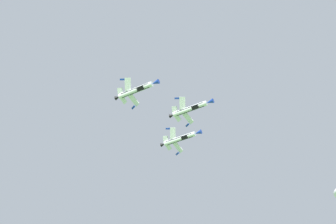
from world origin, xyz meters
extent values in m
cylinder|color=white|center=(5.57, 115.35, 102.28)|extent=(11.50, 6.87, 1.70)
cube|color=black|center=(5.43, 115.06, 101.93)|extent=(9.62, 5.69, 1.27)
cone|color=#1938A8|center=(11.97, 112.16, 102.28)|extent=(2.85, 2.47, 1.56)
cone|color=black|center=(-0.47, 118.35, 102.28)|extent=(2.04, 1.93, 1.36)
ellipsoid|color=#192333|center=(8.13, 114.55, 102.75)|extent=(3.56, 2.82, 1.55)
cube|color=black|center=(7.26, 113.90, 101.68)|extent=(2.58, 2.21, 1.36)
cube|color=white|center=(4.87, 117.78, 100.46)|extent=(3.74, 3.43, 2.98)
cube|color=#1938A8|center=(4.56, 119.67, 99.04)|extent=(1.40, 1.63, 0.55)
cube|color=white|center=(3.15, 114.33, 103.98)|extent=(1.99, 3.29, 2.98)
cube|color=#1938A8|center=(1.46, 113.44, 105.39)|extent=(1.61, 0.62, 0.55)
cube|color=white|center=(1.51, 118.63, 101.25)|extent=(2.42, 2.42, 1.60)
cube|color=white|center=(0.51, 116.61, 103.31)|extent=(1.83, 1.86, 1.60)
cube|color=#1938A8|center=(1.82, 118.58, 103.61)|extent=(3.17, 2.86, 2.05)
cylinder|color=white|center=(1.73, 130.53, 101.61)|extent=(11.50, 6.87, 1.70)
cube|color=black|center=(1.59, 130.24, 101.27)|extent=(9.61, 5.67, 1.29)
cone|color=#1938A8|center=(8.13, 127.35, 101.61)|extent=(2.85, 2.47, 1.56)
cone|color=black|center=(-4.31, 133.54, 101.61)|extent=(2.04, 1.93, 1.36)
ellipsoid|color=#192333|center=(4.29, 129.76, 102.06)|extent=(3.56, 2.82, 1.56)
cube|color=black|center=(3.41, 129.07, 101.03)|extent=(2.58, 2.21, 1.37)
cube|color=white|center=(1.00, 132.92, 99.72)|extent=(3.67, 3.38, 3.07)
cube|color=#1938A8|center=(0.67, 134.77, 98.26)|extent=(1.39, 1.63, 0.56)
cube|color=white|center=(-0.66, 129.57, 103.36)|extent=(1.98, 3.20, 3.07)
cube|color=#1938A8|center=(-2.34, 128.72, 104.83)|extent=(1.61, 0.61, 0.56)
cube|color=white|center=(-2.35, 133.79, 100.54)|extent=(2.39, 2.39, 1.65)
cube|color=white|center=(-3.32, 131.83, 102.67)|extent=(1.83, 1.82, 1.65)
cube|color=#1938A8|center=(-2.00, 133.80, 102.90)|extent=(3.20, 2.91, 2.00)
cylinder|color=white|center=(-11.24, 106.04, 102.75)|extent=(11.50, 6.87, 1.70)
cube|color=black|center=(-11.38, 105.75, 102.41)|extent=(9.62, 5.68, 1.28)
cone|color=#1938A8|center=(-4.83, 102.85, 102.75)|extent=(2.85, 2.47, 1.56)
cone|color=black|center=(-17.28, 109.04, 102.75)|extent=(2.04, 1.93, 1.36)
ellipsoid|color=#192333|center=(-8.68, 105.25, 103.22)|extent=(3.56, 2.82, 1.55)
cube|color=black|center=(-9.55, 104.58, 102.16)|extent=(2.58, 2.21, 1.36)
cube|color=white|center=(-11.95, 108.46, 100.91)|extent=(3.72, 3.41, 3.01)
cube|color=#1938A8|center=(-12.26, 110.33, 99.48)|extent=(1.39, 1.63, 0.56)
cube|color=white|center=(-13.65, 105.04, 104.47)|extent=(1.99, 3.26, 3.01)
cube|color=#1938A8|center=(-15.33, 104.16, 105.90)|extent=(1.61, 0.62, 0.56)
cube|color=white|center=(-15.30, 109.31, 101.72)|extent=(2.41, 2.41, 1.62)
cube|color=white|center=(-16.30, 107.31, 103.79)|extent=(1.83, 1.85, 1.62)
cube|color=#1938A8|center=(-14.98, 109.28, 104.08)|extent=(3.18, 2.88, 2.04)
camera|label=1|loc=(4.73, -3.75, 1.97)|focal=51.26mm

